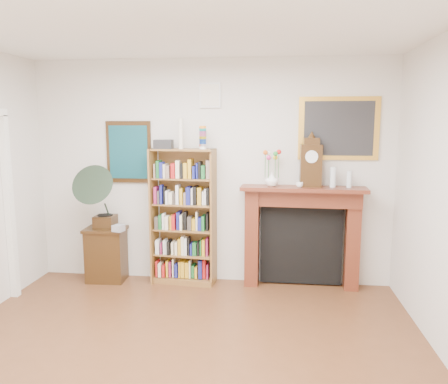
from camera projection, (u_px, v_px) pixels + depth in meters
name	position (u px, v px, depth m)	size (l,w,h in m)	color
room	(159.00, 212.00, 3.04)	(4.51, 5.01, 2.81)	#58321A
teal_poster	(129.00, 152.00, 5.55)	(0.58, 0.04, 0.78)	black
small_picture	(210.00, 95.00, 5.32)	(0.26, 0.04, 0.30)	white
gilt_painting	(339.00, 129.00, 5.21)	(0.95, 0.04, 0.75)	gold
bookshelf	(183.00, 209.00, 5.44)	(0.81, 0.36, 1.96)	brown
side_cabinet	(106.00, 254.00, 5.60)	(0.51, 0.37, 0.69)	black
fireplace	(302.00, 227.00, 5.35)	(1.51, 0.43, 1.26)	#4B1E11
gramophone	(100.00, 193.00, 5.38)	(0.51, 0.63, 0.82)	black
cd_stack	(118.00, 228.00, 5.37)	(0.12, 0.12, 0.08)	silver
mantel_clock	(311.00, 163.00, 5.18)	(0.25, 0.15, 0.58)	black
flower_vase	(272.00, 179.00, 5.25)	(0.16, 0.16, 0.17)	white
teacup	(300.00, 185.00, 5.17)	(0.08, 0.08, 0.06)	white
bottle_left	(333.00, 177.00, 5.16)	(0.07, 0.07, 0.24)	silver
bottle_right	(349.00, 179.00, 5.13)	(0.06, 0.06, 0.20)	silver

